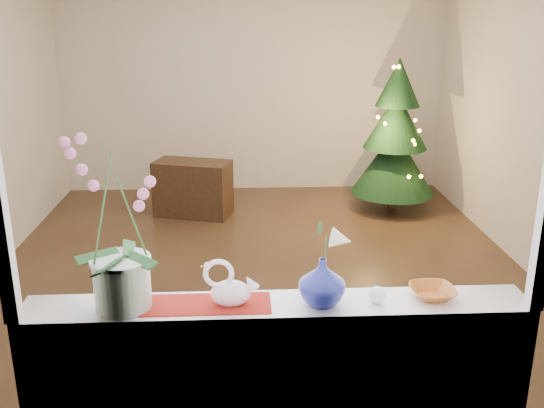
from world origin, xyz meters
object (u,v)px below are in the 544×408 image
Objects in this scene: orchid_pot at (117,225)px; xmas_tree at (395,136)px; amber_dish at (432,293)px; side_table at (193,188)px; blue_vase at (322,278)px; swan at (230,284)px; paperweight at (377,295)px.

orchid_pot is 0.46× the size of xmas_tree.
amber_dish is 4.14m from side_table.
swan is at bearing 178.15° from blue_vase.
side_table is at bearing 102.44° from blue_vase.
amber_dish reaches higher than side_table.
orchid_pot reaches higher than paperweight.
paperweight is at bearing -57.92° from side_table.
orchid_pot is 3.12× the size of blue_vase.
paperweight is 0.26m from amber_dish.
swan reaches higher than amber_dish.
amber_dish is 4.04m from xmas_tree.
paperweight is (1.08, -0.01, -0.34)m from orchid_pot.
swan is 3.98m from side_table.
swan reaches higher than side_table.
blue_vase is at bearing -61.22° from side_table.
orchid_pot is 9.83× the size of paperweight.
blue_vase is 0.15× the size of xmas_tree.
blue_vase is 0.25m from paperweight.
orchid_pot is at bearing -178.88° from amber_dish.
orchid_pot is 0.53m from swan.
amber_dish is at bearing -101.72° from xmas_tree.
swan is 4.33m from xmas_tree.
blue_vase is 4.06m from side_table.
amber_dish is at bearing -54.34° from side_table.
xmas_tree reaches higher than swan.
orchid_pot reaches higher than xmas_tree.
side_table is at bearing 105.73° from paperweight.
amber_dish is at bearing 8.72° from paperweight.
orchid_pot is 3.18× the size of swan.
blue_vase is (0.39, -0.01, 0.02)m from swan.
xmas_tree is (1.70, 3.98, -0.20)m from swan.
side_table is at bearing 90.27° from orchid_pot.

